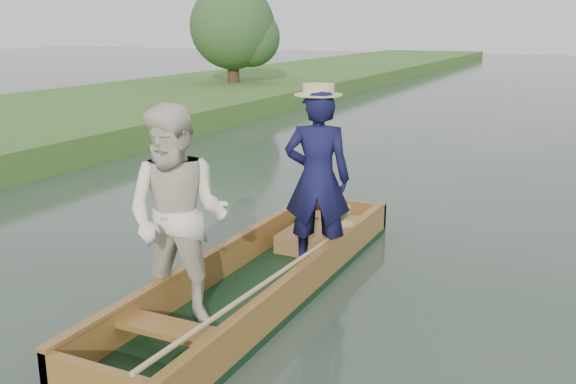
% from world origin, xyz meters
% --- Properties ---
extents(ground, '(120.00, 120.00, 0.00)m').
position_xyz_m(ground, '(0.00, 0.00, 0.00)').
color(ground, '#283D30').
rests_on(ground, ground).
extents(trees_far, '(21.78, 14.21, 4.48)m').
position_xyz_m(trees_far, '(0.29, 10.04, 2.64)').
color(trees_far, '#47331E').
rests_on(trees_far, ground).
extents(punt, '(1.51, 5.12, 2.10)m').
position_xyz_m(punt, '(-0.06, -0.23, 0.80)').
color(punt, black).
rests_on(punt, ground).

